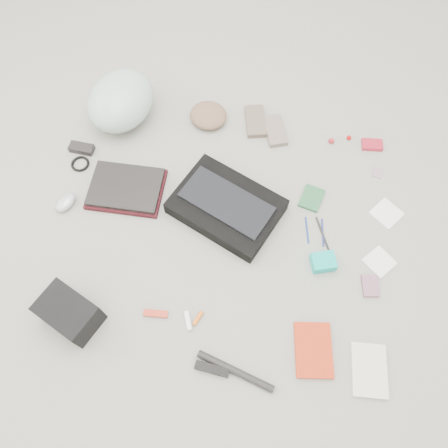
# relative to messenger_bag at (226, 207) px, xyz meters

# --- Properties ---
(ground_plane) EXTENTS (4.00, 4.00, 0.00)m
(ground_plane) POSITION_rel_messenger_bag_xyz_m (0.00, -0.09, -0.04)
(ground_plane) COLOR gray
(messenger_bag) EXTENTS (0.53, 0.47, 0.07)m
(messenger_bag) POSITION_rel_messenger_bag_xyz_m (0.00, 0.00, 0.00)
(messenger_bag) COLOR black
(messenger_bag) RESTS_ON ground_plane
(bag_flap) EXTENTS (0.43, 0.32, 0.01)m
(bag_flap) POSITION_rel_messenger_bag_xyz_m (-0.00, 0.00, 0.04)
(bag_flap) COLOR black
(bag_flap) RESTS_ON messenger_bag
(laptop_sleeve) EXTENTS (0.33, 0.25, 0.02)m
(laptop_sleeve) POSITION_rel_messenger_bag_xyz_m (-0.46, 0.03, -0.03)
(laptop_sleeve) COLOR #3A0D13
(laptop_sleeve) RESTS_ON ground_plane
(laptop) EXTENTS (0.32, 0.23, 0.02)m
(laptop) POSITION_rel_messenger_bag_xyz_m (-0.46, 0.03, -0.00)
(laptop) COLOR black
(laptop) RESTS_ON laptop_sleeve
(bike_helmet) EXTENTS (0.37, 0.42, 0.22)m
(bike_helmet) POSITION_rel_messenger_bag_xyz_m (-0.57, 0.44, 0.07)
(bike_helmet) COLOR #AECEC6
(bike_helmet) RESTS_ON ground_plane
(beanie) EXTENTS (0.23, 0.23, 0.06)m
(beanie) POSITION_rel_messenger_bag_xyz_m (-0.16, 0.48, -0.01)
(beanie) COLOR brown
(beanie) RESTS_ON ground_plane
(mitten_left) EXTENTS (0.13, 0.20, 0.03)m
(mitten_left) POSITION_rel_messenger_bag_xyz_m (0.06, 0.50, -0.02)
(mitten_left) COLOR #6C5A4E
(mitten_left) RESTS_ON ground_plane
(mitten_right) EXTENTS (0.14, 0.19, 0.03)m
(mitten_right) POSITION_rel_messenger_bag_xyz_m (0.16, 0.46, -0.02)
(mitten_right) COLOR slate
(mitten_right) RESTS_ON ground_plane
(power_brick) EXTENTS (0.12, 0.06, 0.03)m
(power_brick) POSITION_rel_messenger_bag_xyz_m (-0.72, 0.21, -0.02)
(power_brick) COLOR black
(power_brick) RESTS_ON ground_plane
(cable_coil) EXTENTS (0.11, 0.11, 0.01)m
(cable_coil) POSITION_rel_messenger_bag_xyz_m (-0.71, 0.13, -0.03)
(cable_coil) COLOR black
(cable_coil) RESTS_ON ground_plane
(mouse) EXTENTS (0.10, 0.13, 0.04)m
(mouse) POSITION_rel_messenger_bag_xyz_m (-0.70, -0.08, -0.02)
(mouse) COLOR #A6A7B7
(mouse) RESTS_ON ground_plane
(camera_bag) EXTENTS (0.26, 0.22, 0.14)m
(camera_bag) POSITION_rel_messenger_bag_xyz_m (-0.51, -0.56, 0.03)
(camera_bag) COLOR black
(camera_bag) RESTS_ON ground_plane
(multitool) EXTENTS (0.10, 0.03, 0.01)m
(multitool) POSITION_rel_messenger_bag_xyz_m (-0.20, -0.50, -0.03)
(multitool) COLOR #B72F1C
(multitool) RESTS_ON ground_plane
(toiletry_tube_white) EXTENTS (0.05, 0.08, 0.02)m
(toiletry_tube_white) POSITION_rel_messenger_bag_xyz_m (-0.07, -0.51, -0.03)
(toiletry_tube_white) COLOR white
(toiletry_tube_white) RESTS_ON ground_plane
(toiletry_tube_orange) EXTENTS (0.04, 0.06, 0.02)m
(toiletry_tube_orange) POSITION_rel_messenger_bag_xyz_m (-0.04, -0.49, -0.03)
(toiletry_tube_orange) COLOR orange
(toiletry_tube_orange) RESTS_ON ground_plane
(u_lock) EXTENTS (0.13, 0.04, 0.03)m
(u_lock) POSITION_rel_messenger_bag_xyz_m (0.05, -0.67, -0.02)
(u_lock) COLOR black
(u_lock) RESTS_ON ground_plane
(bike_pump) EXTENTS (0.30, 0.11, 0.03)m
(bike_pump) POSITION_rel_messenger_bag_xyz_m (0.14, -0.67, -0.02)
(bike_pump) COLOR black
(bike_pump) RESTS_ON ground_plane
(book_red) EXTENTS (0.16, 0.22, 0.02)m
(book_red) POSITION_rel_messenger_bag_xyz_m (0.42, -0.54, -0.03)
(book_red) COLOR red
(book_red) RESTS_ON ground_plane
(book_white) EXTENTS (0.14, 0.20, 0.02)m
(book_white) POSITION_rel_messenger_bag_xyz_m (0.63, -0.58, -0.03)
(book_white) COLOR beige
(book_white) RESTS_ON ground_plane
(notepad) EXTENTS (0.12, 0.14, 0.01)m
(notepad) POSITION_rel_messenger_bag_xyz_m (0.37, 0.12, -0.03)
(notepad) COLOR #245933
(notepad) RESTS_ON ground_plane
(pen_blue) EXTENTS (0.03, 0.12, 0.01)m
(pen_blue) POSITION_rel_messenger_bag_xyz_m (0.36, -0.04, -0.03)
(pen_blue) COLOR navy
(pen_blue) RESTS_ON ground_plane
(pen_black) EXTENTS (0.07, 0.15, 0.01)m
(pen_black) POSITION_rel_messenger_bag_xyz_m (0.42, -0.05, -0.03)
(pen_black) COLOR black
(pen_black) RESTS_ON ground_plane
(pen_navy) EXTENTS (0.02, 0.13, 0.01)m
(pen_navy) POSITION_rel_messenger_bag_xyz_m (0.43, -0.04, -0.03)
(pen_navy) COLOR navy
(pen_navy) RESTS_ON ground_plane
(accordion_wallet) EXTENTS (0.11, 0.10, 0.05)m
(accordion_wallet) POSITION_rel_messenger_bag_xyz_m (0.43, -0.19, -0.01)
(accordion_wallet) COLOR #01BBAD
(accordion_wallet) RESTS_ON ground_plane
(card_deck) EXTENTS (0.08, 0.10, 0.02)m
(card_deck) POSITION_rel_messenger_bag_xyz_m (0.63, -0.25, -0.03)
(card_deck) COLOR #8F5F78
(card_deck) RESTS_ON ground_plane
(napkin_top) EXTENTS (0.16, 0.16, 0.01)m
(napkin_top) POSITION_rel_messenger_bag_xyz_m (0.70, 0.10, -0.03)
(napkin_top) COLOR white
(napkin_top) RESTS_ON ground_plane
(napkin_bottom) EXTENTS (0.15, 0.15, 0.01)m
(napkin_bottom) POSITION_rel_messenger_bag_xyz_m (0.67, -0.14, -0.03)
(napkin_bottom) COLOR white
(napkin_bottom) RESTS_ON ground_plane
(lollipop_a) EXTENTS (0.02, 0.02, 0.02)m
(lollipop_a) POSITION_rel_messenger_bag_xyz_m (0.43, 0.44, -0.03)
(lollipop_a) COLOR red
(lollipop_a) RESTS_ON ground_plane
(lollipop_b) EXTENTS (0.03, 0.03, 0.03)m
(lollipop_b) POSITION_rel_messenger_bag_xyz_m (0.44, 0.44, -0.02)
(lollipop_b) COLOR #A41E24
(lollipop_b) RESTS_ON ground_plane
(lollipop_c) EXTENTS (0.03, 0.03, 0.02)m
(lollipop_c) POSITION_rel_messenger_bag_xyz_m (0.52, 0.47, -0.03)
(lollipop_c) COLOR #A80607
(lollipop_c) RESTS_ON ground_plane
(altoids_tin) EXTENTS (0.10, 0.07, 0.02)m
(altoids_tin) POSITION_rel_messenger_bag_xyz_m (0.63, 0.45, -0.03)
(altoids_tin) COLOR #A91E31
(altoids_tin) RESTS_ON ground_plane
(stamp_sheet) EXTENTS (0.06, 0.06, 0.00)m
(stamp_sheet) POSITION_rel_messenger_bag_xyz_m (0.66, 0.30, -0.03)
(stamp_sheet) COLOR #A17891
(stamp_sheet) RESTS_ON ground_plane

